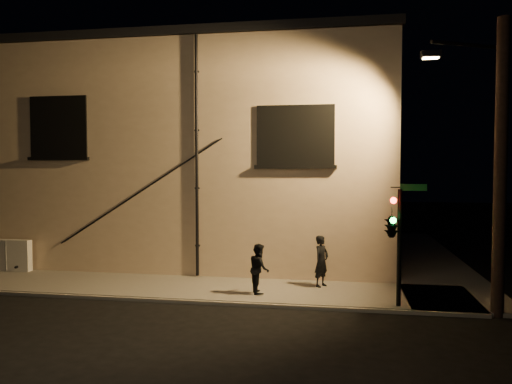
% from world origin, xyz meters
% --- Properties ---
extents(ground, '(90.00, 90.00, 0.00)m').
position_xyz_m(ground, '(0.00, 0.00, 0.00)').
color(ground, black).
extents(sidewalk, '(21.00, 16.00, 0.12)m').
position_xyz_m(sidewalk, '(1.22, 4.39, 0.06)').
color(sidewalk, slate).
rests_on(sidewalk, ground).
extents(building, '(16.20, 12.23, 8.80)m').
position_xyz_m(building, '(-3.00, 8.99, 4.40)').
color(building, beige).
rests_on(building, ground).
extents(utility_cabinet, '(1.75, 0.29, 1.15)m').
position_xyz_m(utility_cabinet, '(-8.94, 2.70, 0.69)').
color(utility_cabinet, white).
rests_on(utility_cabinet, sidewalk).
extents(pedestrian_a, '(0.65, 0.71, 1.63)m').
position_xyz_m(pedestrian_a, '(2.52, 2.19, 0.94)').
color(pedestrian_a, black).
rests_on(pedestrian_a, sidewalk).
extents(pedestrian_b, '(0.77, 0.87, 1.50)m').
position_xyz_m(pedestrian_b, '(0.69, 1.03, 0.87)').
color(pedestrian_b, black).
rests_on(pedestrian_b, sidewalk).
extents(traffic_signal, '(1.20, 1.96, 3.35)m').
position_xyz_m(traffic_signal, '(4.50, 0.19, 2.37)').
color(traffic_signal, black).
rests_on(traffic_signal, sidewalk).
extents(streetlamp_pole, '(2.06, 1.40, 7.77)m').
position_xyz_m(streetlamp_pole, '(7.11, 0.17, 4.08)').
color(streetlamp_pole, black).
rests_on(streetlamp_pole, ground).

